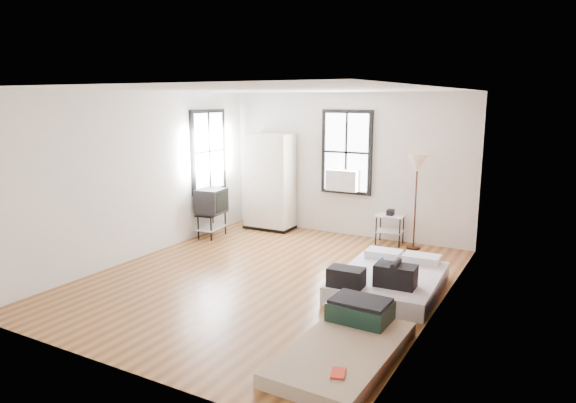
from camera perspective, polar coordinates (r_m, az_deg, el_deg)
The scene contains 8 objects.
ground at distance 7.86m, azimuth -2.18°, elevation -8.54°, with size 6.00×6.00×0.00m, color brown.
room_shell at distance 7.65m, azimuth 0.62°, elevation 4.33°, with size 5.02×6.02×2.80m.
mattress_main at distance 7.45m, azimuth 11.10°, elevation -8.54°, with size 1.45×1.91×0.59m.
mattress_bare at distance 5.72m, azimuth 6.62°, elevation -15.19°, with size 1.03×1.89×0.40m.
wardrobe at distance 10.60m, azimuth -2.07°, elevation 2.18°, with size 1.01×0.59×1.98m.
side_table at distance 9.73m, azimuth 11.28°, elevation -2.14°, with size 0.53×0.44×0.65m.
floor_lamp at distance 9.34m, azimuth 14.16°, elevation 3.66°, with size 0.37×0.37×1.72m.
tv_stand at distance 10.10m, azimuth -8.48°, elevation -0.14°, with size 0.54×0.72×0.96m.
Camera 1 is at (3.84, -6.31, 2.67)m, focal length 32.00 mm.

